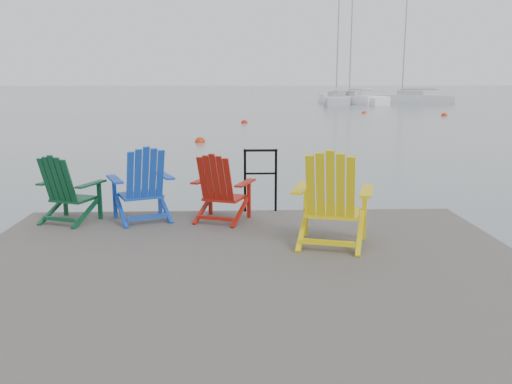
{
  "coord_description": "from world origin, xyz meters",
  "views": [
    {
      "loc": [
        -0.11,
        -5.12,
        2.37
      ],
      "look_at": [
        0.17,
        2.12,
        0.85
      ],
      "focal_mm": 38.0,
      "sensor_mm": 36.0,
      "label": 1
    }
  ],
  "objects_px": {
    "sailboat_near": "(352,100)",
    "buoy_d": "(364,113)",
    "sailboat_mid": "(336,101)",
    "chair_green": "(67,189)",
    "buoy_b": "(244,123)",
    "chair_red": "(221,188)",
    "chair_yellow": "(332,198)",
    "chair_blue": "(142,184)",
    "sailboat_far": "(406,99)",
    "buoy_a": "(200,142)",
    "buoy_c": "(444,116)",
    "handrail": "(260,174)"
  },
  "relations": [
    {
      "from": "sailboat_near",
      "to": "buoy_d",
      "type": "height_order",
      "value": "sailboat_near"
    },
    {
      "from": "sailboat_mid",
      "to": "buoy_d",
      "type": "bearing_deg",
      "value": -82.62
    },
    {
      "from": "chair_green",
      "to": "buoy_d",
      "type": "xyz_separation_m",
      "value": [
        11.38,
        31.23,
        -0.95
      ]
    },
    {
      "from": "buoy_b",
      "to": "chair_red",
      "type": "bearing_deg",
      "value": -91.79
    },
    {
      "from": "chair_yellow",
      "to": "sailboat_mid",
      "type": "bearing_deg",
      "value": 95.55
    },
    {
      "from": "chair_blue",
      "to": "chair_yellow",
      "type": "relative_size",
      "value": 0.91
    },
    {
      "from": "chair_green",
      "to": "sailboat_far",
      "type": "bearing_deg",
      "value": 89.31
    },
    {
      "from": "chair_yellow",
      "to": "sailboat_near",
      "type": "distance_m",
      "value": 49.6
    },
    {
      "from": "chair_red",
      "to": "sailboat_far",
      "type": "bearing_deg",
      "value": 91.26
    },
    {
      "from": "chair_green",
      "to": "chair_yellow",
      "type": "relative_size",
      "value": 0.82
    },
    {
      "from": "chair_green",
      "to": "sailboat_near",
      "type": "bearing_deg",
      "value": 95.13
    },
    {
      "from": "buoy_a",
      "to": "buoy_b",
      "type": "bearing_deg",
      "value": 78.52
    },
    {
      "from": "buoy_c",
      "to": "chair_blue",
      "type": "bearing_deg",
      "value": -118.0
    },
    {
      "from": "chair_blue",
      "to": "buoy_a",
      "type": "bearing_deg",
      "value": 67.86
    },
    {
      "from": "buoy_a",
      "to": "buoy_d",
      "type": "xyz_separation_m",
      "value": [
        10.5,
        17.59,
        0.0
      ]
    },
    {
      "from": "sailboat_mid",
      "to": "sailboat_near",
      "type": "bearing_deg",
      "value": 57.68
    },
    {
      "from": "sailboat_mid",
      "to": "sailboat_far",
      "type": "relative_size",
      "value": 1.07
    },
    {
      "from": "sailboat_mid",
      "to": "sailboat_far",
      "type": "height_order",
      "value": "sailboat_mid"
    },
    {
      "from": "handrail",
      "to": "chair_red",
      "type": "height_order",
      "value": "chair_red"
    },
    {
      "from": "buoy_a",
      "to": "buoy_c",
      "type": "bearing_deg",
      "value": 44.06
    },
    {
      "from": "sailboat_mid",
      "to": "chair_yellow",
      "type": "bearing_deg",
      "value": -90.9
    },
    {
      "from": "sailboat_near",
      "to": "buoy_c",
      "type": "height_order",
      "value": "sailboat_near"
    },
    {
      "from": "sailboat_mid",
      "to": "buoy_b",
      "type": "relative_size",
      "value": 34.1
    },
    {
      "from": "chair_yellow",
      "to": "buoy_d",
      "type": "xyz_separation_m",
      "value": [
        8.08,
        32.41,
        -1.06
      ]
    },
    {
      "from": "chair_yellow",
      "to": "buoy_b",
      "type": "xyz_separation_m",
      "value": [
        -0.56,
        23.95,
        -1.06
      ]
    },
    {
      "from": "buoy_b",
      "to": "buoy_d",
      "type": "distance_m",
      "value": 12.09
    },
    {
      "from": "buoy_d",
      "to": "chair_blue",
      "type": "bearing_deg",
      "value": -108.44
    },
    {
      "from": "chair_yellow",
      "to": "sailboat_near",
      "type": "xyz_separation_m",
      "value": [
        10.62,
        48.45,
        -0.7
      ]
    },
    {
      "from": "chair_blue",
      "to": "sailboat_far",
      "type": "bearing_deg",
      "value": 46.2
    },
    {
      "from": "sailboat_near",
      "to": "buoy_c",
      "type": "xyz_separation_m",
      "value": [
        2.07,
        -19.02,
        -0.35
      ]
    },
    {
      "from": "buoy_a",
      "to": "sailboat_far",
      "type": "bearing_deg",
      "value": 61.47
    },
    {
      "from": "chair_blue",
      "to": "buoy_c",
      "type": "relative_size",
      "value": 2.42
    },
    {
      "from": "sailboat_mid",
      "to": "sailboat_far",
      "type": "xyz_separation_m",
      "value": [
        7.84,
        3.32,
        0.0
      ]
    },
    {
      "from": "handrail",
      "to": "sailboat_near",
      "type": "distance_m",
      "value": 48.12
    },
    {
      "from": "chair_blue",
      "to": "buoy_a",
      "type": "xyz_separation_m",
      "value": [
        -0.1,
        13.6,
        -1.0
      ]
    },
    {
      "from": "chair_green",
      "to": "buoy_b",
      "type": "xyz_separation_m",
      "value": [
        2.73,
        22.78,
        -0.95
      ]
    },
    {
      "from": "chair_blue",
      "to": "buoy_d",
      "type": "height_order",
      "value": "chair_blue"
    },
    {
      "from": "chair_red",
      "to": "buoy_b",
      "type": "distance_m",
      "value": 22.84
    },
    {
      "from": "sailboat_near",
      "to": "handrail",
      "type": "bearing_deg",
      "value": -124.36
    },
    {
      "from": "chair_green",
      "to": "sailboat_far",
      "type": "xyz_separation_m",
      "value": [
        19.77,
        48.41,
        -0.6
      ]
    },
    {
      "from": "chair_blue",
      "to": "sailboat_far",
      "type": "xyz_separation_m",
      "value": [
        18.79,
        48.36,
        -0.65
      ]
    },
    {
      "from": "chair_yellow",
      "to": "buoy_a",
      "type": "bearing_deg",
      "value": 115.4
    },
    {
      "from": "chair_red",
      "to": "sailboat_far",
      "type": "distance_m",
      "value": 51.59
    },
    {
      "from": "sailboat_far",
      "to": "buoy_d",
      "type": "relative_size",
      "value": 33.56
    },
    {
      "from": "sailboat_near",
      "to": "buoy_b",
      "type": "height_order",
      "value": "sailboat_near"
    },
    {
      "from": "chair_green",
      "to": "buoy_d",
      "type": "relative_size",
      "value": 2.62
    },
    {
      "from": "chair_red",
      "to": "sailboat_mid",
      "type": "xyz_separation_m",
      "value": [
        9.92,
        45.11,
        -0.61
      ]
    },
    {
      "from": "buoy_c",
      "to": "sailboat_far",
      "type": "bearing_deg",
      "value": 79.33
    },
    {
      "from": "chair_yellow",
      "to": "buoy_a",
      "type": "height_order",
      "value": "chair_yellow"
    },
    {
      "from": "sailboat_near",
      "to": "buoy_b",
      "type": "xyz_separation_m",
      "value": [
        -11.18,
        -24.5,
        -0.35
      ]
    }
  ]
}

